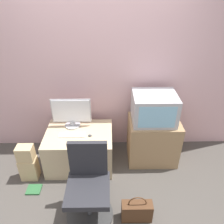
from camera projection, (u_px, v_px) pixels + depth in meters
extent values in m
plane|color=#4C4742|center=(98.00, 214.00, 2.52)|extent=(12.00, 12.00, 0.00)
cube|color=beige|center=(99.00, 67.00, 2.98)|extent=(4.40, 0.05, 2.60)
cube|color=#CCB289|center=(80.00, 148.00, 3.10)|extent=(0.91, 0.68, 0.53)
cube|color=#A37F56|center=(153.00, 140.00, 3.16)|extent=(0.70, 0.51, 0.66)
cylinder|color=#B2B2B7|center=(73.00, 125.00, 3.11)|extent=(0.22, 0.22, 0.02)
cylinder|color=#B2B2B7|center=(73.00, 123.00, 3.09)|extent=(0.07, 0.07, 0.06)
cube|color=#B2B2B7|center=(71.00, 111.00, 2.99)|extent=(0.54, 0.01, 0.36)
cube|color=silver|center=(71.00, 111.00, 2.99)|extent=(0.51, 0.02, 0.33)
cube|color=white|center=(72.00, 135.00, 2.92)|extent=(0.35, 0.10, 0.01)
ellipsoid|color=#4C4C51|center=(90.00, 135.00, 2.90)|extent=(0.05, 0.04, 0.02)
cube|color=#B7B7BC|center=(154.00, 108.00, 2.91)|extent=(0.57, 0.48, 0.39)
cube|color=#8CC6E5|center=(157.00, 117.00, 2.71)|extent=(0.47, 0.01, 0.30)
cylinder|color=#333333|center=(90.00, 214.00, 2.51)|extent=(0.53, 0.53, 0.03)
cylinder|color=#4C4C51|center=(89.00, 203.00, 2.41)|extent=(0.05, 0.05, 0.36)
cube|color=#28282D|center=(88.00, 190.00, 2.29)|extent=(0.46, 0.46, 0.07)
cube|color=#28282D|center=(88.00, 158.00, 2.34)|extent=(0.41, 0.05, 0.44)
cube|color=#D1B27F|center=(29.00, 168.00, 2.91)|extent=(0.22, 0.16, 0.33)
cube|color=#D1B27F|center=(25.00, 153.00, 2.78)|extent=(0.20, 0.15, 0.21)
cube|color=#4C2D19|center=(137.00, 211.00, 2.42)|extent=(0.34, 0.13, 0.24)
torus|color=#4C2D19|center=(137.00, 203.00, 2.35)|extent=(0.20, 0.01, 0.20)
cube|color=#2D6638|center=(34.00, 189.00, 2.80)|extent=(0.18, 0.16, 0.02)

